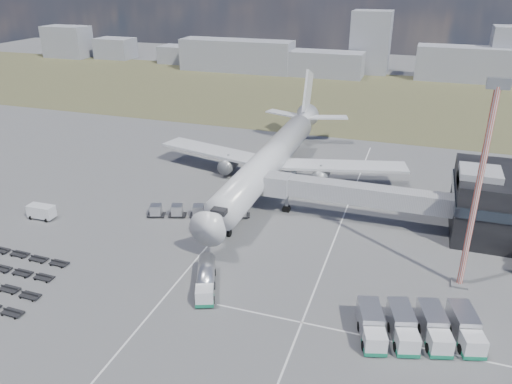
% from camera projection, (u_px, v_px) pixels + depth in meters
% --- Properties ---
extents(ground, '(420.00, 420.00, 0.00)m').
position_uv_depth(ground, '(206.00, 265.00, 71.12)').
color(ground, '#565659').
rests_on(ground, ground).
extents(grass_strip, '(420.00, 90.00, 0.01)m').
position_uv_depth(grass_strip, '(340.00, 97.00, 166.39)').
color(grass_strip, '#48482B').
rests_on(grass_strip, ground).
extents(lane_markings, '(47.12, 110.00, 0.01)m').
position_uv_depth(lane_markings, '(278.00, 266.00, 70.87)').
color(lane_markings, silver).
rests_on(lane_markings, ground).
extents(jet_bridge, '(30.30, 3.80, 7.05)m').
position_uv_depth(jet_bridge, '(344.00, 192.00, 82.12)').
color(jet_bridge, '#939399').
rests_on(jet_bridge, ground).
extents(airliner, '(51.59, 64.53, 17.62)m').
position_uv_depth(airliner, '(273.00, 157.00, 97.01)').
color(airliner, silver).
rests_on(airliner, ground).
extents(skyline, '(293.60, 25.80, 24.74)m').
position_uv_depth(skyline, '(437.00, 57.00, 189.59)').
color(skyline, gray).
rests_on(skyline, ground).
extents(fuel_tanker, '(5.49, 9.36, 2.96)m').
position_uv_depth(fuel_tanker, '(206.00, 279.00, 65.35)').
color(fuel_tanker, silver).
rests_on(fuel_tanker, ground).
extents(pushback_tug, '(3.64, 2.75, 1.46)m').
position_uv_depth(pushback_tug, '(203.00, 231.00, 78.92)').
color(pushback_tug, silver).
rests_on(pushback_tug, ground).
extents(utility_van, '(4.56, 2.13, 2.40)m').
position_uv_depth(utility_van, '(42.00, 212.00, 84.10)').
color(utility_van, silver).
rests_on(utility_van, ground).
extents(catering_truck, '(4.10, 6.97, 3.00)m').
position_uv_depth(catering_truck, '(290.00, 174.00, 99.00)').
color(catering_truck, silver).
rests_on(catering_truck, ground).
extents(service_trucks_near, '(14.50, 10.47, 2.90)m').
position_uv_depth(service_trucks_near, '(418.00, 327.00, 56.41)').
color(service_trucks_near, silver).
rests_on(service_trucks_near, ground).
extents(uld_row, '(17.17, 7.08, 1.92)m').
position_uv_depth(uld_row, '(199.00, 211.00, 84.70)').
color(uld_row, black).
rests_on(uld_row, ground).
extents(floodlight_mast, '(2.55, 2.13, 27.53)m').
position_uv_depth(floodlight_mast, '(478.00, 190.00, 61.11)').
color(floodlight_mast, '#B5301D').
rests_on(floodlight_mast, ground).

